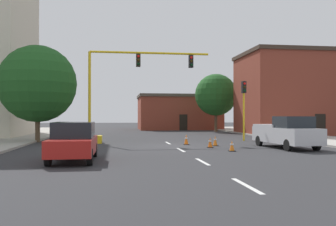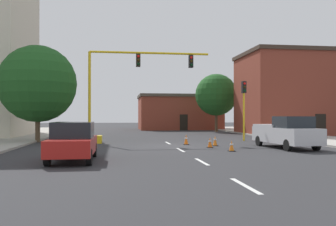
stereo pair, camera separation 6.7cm
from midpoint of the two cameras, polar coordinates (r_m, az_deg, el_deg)
ground_plane at (r=24.46m, az=0.86°, el=-5.17°), size 160.00×160.00×0.00m
sidewalk_left at (r=33.43m, az=-23.69°, el=-3.74°), size 6.00×56.00×0.14m
sidewalk_right at (r=36.14m, az=19.38°, el=-3.50°), size 6.00×56.00×0.14m
lane_stripe_seg_0 at (r=10.94m, az=12.19°, el=-11.08°), size 0.16×2.40×0.01m
lane_stripe_seg_1 at (r=16.16m, az=5.45°, el=-7.61°), size 0.16×2.40×0.01m
lane_stripe_seg_2 at (r=21.51m, az=2.07°, el=-5.82°), size 0.16×2.40×0.01m
lane_stripe_seg_3 at (r=26.93m, az=0.06°, el=-4.73°), size 0.16×2.40×0.01m
building_brick_center at (r=53.54m, az=1.78°, el=0.13°), size 11.93×8.08×5.05m
building_row_right at (r=42.46m, az=20.05°, el=2.90°), size 12.70×8.46×8.90m
traffic_signal_gantry at (r=27.22m, az=-9.43°, el=0.14°), size 9.85×1.20×6.83m
traffic_light_pole_right at (r=29.87m, az=11.90°, el=2.47°), size 0.32×0.47×4.80m
tree_left_near at (r=29.62m, az=-19.72°, el=4.33°), size 5.89×5.89×7.42m
tree_right_far at (r=45.95m, az=7.62°, el=2.84°), size 5.24×5.24×7.26m
pickup_truck_silver at (r=23.76m, az=18.13°, el=-2.94°), size 2.34×5.52×1.99m
sedan_red_near_left at (r=16.82m, az=-14.57°, el=-4.29°), size 1.87×4.50×1.74m
traffic_cone_roadside_a at (r=23.15m, az=6.69°, el=-4.64°), size 0.36×0.36×0.66m
traffic_cone_roadside_b at (r=25.37m, az=2.94°, el=-4.20°), size 0.36×0.36×0.72m
traffic_cone_roadside_c at (r=24.53m, az=7.48°, el=-4.38°), size 0.36×0.36×0.68m
traffic_cone_roadside_d at (r=21.01m, az=10.05°, el=-5.12°), size 0.36×0.36×0.62m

